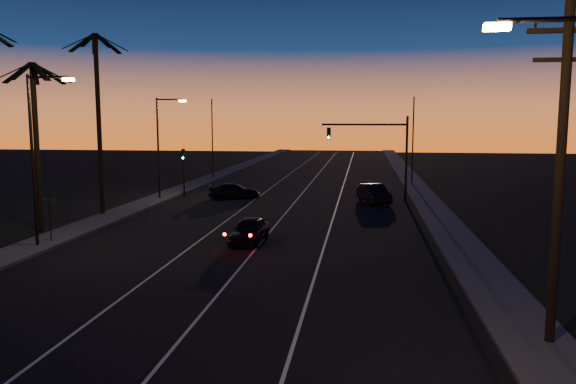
# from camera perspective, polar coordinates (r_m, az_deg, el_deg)

# --- Properties ---
(road) EXTENTS (20.00, 170.00, 0.01)m
(road) POSITION_cam_1_polar(r_m,az_deg,el_deg) (38.04, -1.51, -2.79)
(road) COLOR black
(road) RESTS_ON ground
(sidewalk_left) EXTENTS (2.40, 170.00, 0.16)m
(sidewalk_left) POSITION_cam_1_polar(r_m,az_deg,el_deg) (41.30, -17.05, -2.20)
(sidewalk_left) COLOR #3C3C3A
(sidewalk_left) RESTS_ON ground
(sidewalk_right) EXTENTS (2.40, 170.00, 0.16)m
(sidewalk_right) POSITION_cam_1_polar(r_m,az_deg,el_deg) (37.92, 15.47, -2.98)
(sidewalk_right) COLOR #3C3C3A
(sidewalk_right) RESTS_ON ground
(lane_stripe_left) EXTENTS (0.12, 160.00, 0.01)m
(lane_stripe_left) POSITION_cam_1_polar(r_m,az_deg,el_deg) (38.63, -5.91, -2.65)
(lane_stripe_left) COLOR silver
(lane_stripe_left) RESTS_ON road
(lane_stripe_mid) EXTENTS (0.12, 160.00, 0.01)m
(lane_stripe_mid) POSITION_cam_1_polar(r_m,az_deg,el_deg) (37.97, -0.77, -2.79)
(lane_stripe_mid) COLOR silver
(lane_stripe_mid) RESTS_ON road
(lane_stripe_right) EXTENTS (0.12, 160.00, 0.01)m
(lane_stripe_right) POSITION_cam_1_polar(r_m,az_deg,el_deg) (37.62, 4.52, -2.91)
(lane_stripe_right) COLOR silver
(lane_stripe_right) RESTS_ON road
(palm_mid) EXTENTS (4.25, 4.16, 10.03)m
(palm_mid) POSITION_cam_1_polar(r_m,az_deg,el_deg) (36.43, -24.26, 6.00)
(palm_mid) COLOR black
(palm_mid) RESTS_ON ground
(palm_far) EXTENTS (4.25, 4.16, 12.53)m
(palm_far) POSITION_cam_1_polar(r_m,az_deg,el_deg) (41.20, -18.73, 8.24)
(palm_far) COLOR black
(palm_far) RESTS_ON ground
(streetlight_left_near) EXTENTS (2.55, 0.26, 9.00)m
(streetlight_left_near) POSITION_cam_1_polar(r_m,az_deg,el_deg) (31.74, -24.13, 4.20)
(streetlight_left_near) COLOR black
(streetlight_left_near) RESTS_ON ground
(streetlight_left_far) EXTENTS (2.55, 0.26, 8.50)m
(streetlight_left_far) POSITION_cam_1_polar(r_m,az_deg,el_deg) (47.98, -12.73, 5.23)
(streetlight_left_far) COLOR black
(streetlight_left_far) RESTS_ON ground
(street_sign) EXTENTS (0.70, 0.06, 2.60)m
(street_sign) POSITION_cam_1_polar(r_m,az_deg,el_deg) (33.01, -23.03, -2.05)
(street_sign) COLOR black
(street_sign) RESTS_ON ground
(utility_pole) EXTENTS (2.20, 0.28, 10.00)m
(utility_pole) POSITION_cam_1_polar(r_m,az_deg,el_deg) (17.92, 25.91, 2.10)
(utility_pole) COLOR black
(utility_pole) RESTS_ON ground
(signal_mast) EXTENTS (7.10, 0.41, 7.00)m
(signal_mast) POSITION_cam_1_polar(r_m,az_deg,el_deg) (47.01, 9.09, 4.93)
(signal_mast) COLOR black
(signal_mast) RESTS_ON ground
(signal_post) EXTENTS (0.28, 0.37, 4.20)m
(signal_post) POSITION_cam_1_polar(r_m,az_deg,el_deg) (49.58, -10.57, 2.83)
(signal_post) COLOR black
(signal_post) RESTS_ON ground
(far_pole_left) EXTENTS (0.14, 0.14, 9.00)m
(far_pole_left) POSITION_cam_1_polar(r_m,az_deg,el_deg) (64.28, -7.69, 5.35)
(far_pole_left) COLOR black
(far_pole_left) RESTS_ON ground
(far_pole_right) EXTENTS (0.14, 0.14, 9.00)m
(far_pole_right) POSITION_cam_1_polar(r_m,az_deg,el_deg) (59.22, 12.57, 5.07)
(far_pole_right) COLOR black
(far_pole_right) RESTS_ON ground
(lead_car) EXTENTS (1.84, 4.54, 1.36)m
(lead_car) POSITION_cam_1_polar(r_m,az_deg,el_deg) (30.97, -3.94, -3.87)
(lead_car) COLOR black
(lead_car) RESTS_ON road
(right_car) EXTENTS (2.90, 4.86, 1.51)m
(right_car) POSITION_cam_1_polar(r_m,az_deg,el_deg) (45.83, 8.73, -0.16)
(right_car) COLOR black
(right_car) RESTS_ON road
(cross_car) EXTENTS (4.81, 3.43, 1.29)m
(cross_car) POSITION_cam_1_polar(r_m,az_deg,el_deg) (48.01, -5.51, 0.10)
(cross_car) COLOR black
(cross_car) RESTS_ON road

